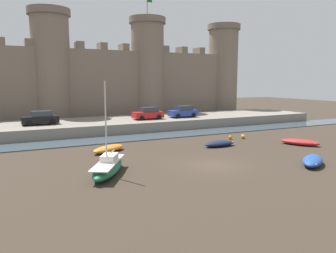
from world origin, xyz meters
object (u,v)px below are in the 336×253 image
at_px(rowboat_midflat_right, 109,149).
at_px(mooring_buoy_near_channel, 230,137).
at_px(rowboat_near_channel_right, 300,142).
at_px(mooring_buoy_off_centre, 243,137).
at_px(car_quay_east, 183,112).
at_px(rowboat_midflat_centre, 219,143).
at_px(car_quay_centre_east, 148,113).
at_px(sailboat_near_channel_left, 108,167).
at_px(rowboat_foreground_centre, 313,160).
at_px(car_quay_west, 40,118).

relative_size(rowboat_midflat_right, mooring_buoy_near_channel, 8.83).
height_order(rowboat_near_channel_right, mooring_buoy_off_centre, rowboat_near_channel_right).
bearing_deg(car_quay_east, rowboat_midflat_centre, -104.89).
xyz_separation_m(rowboat_near_channel_right, mooring_buoy_off_centre, (-2.75, 5.47, -0.08)).
height_order(rowboat_midflat_centre, mooring_buoy_near_channel, rowboat_midflat_centre).
xyz_separation_m(rowboat_midflat_right, car_quay_centre_east, (8.93, 11.87, 1.76)).
xyz_separation_m(sailboat_near_channel_left, rowboat_midflat_right, (2.07, 7.03, -0.22)).
bearing_deg(mooring_buoy_off_centre, rowboat_near_channel_right, -63.31).
xyz_separation_m(rowboat_midflat_right, car_quay_east, (14.34, 11.95, 1.76)).
relative_size(rowboat_foreground_centre, car_quay_centre_east, 0.92).
distance_m(rowboat_midflat_right, car_quay_west, 13.37).
xyz_separation_m(sailboat_near_channel_left, rowboat_midflat_centre, (12.60, 4.68, -0.24)).
relative_size(rowboat_near_channel_right, mooring_buoy_off_centre, 8.47).
distance_m(rowboat_foreground_centre, car_quay_east, 23.59).
relative_size(mooring_buoy_off_centre, car_quay_centre_east, 0.11).
xyz_separation_m(mooring_buoy_near_channel, car_quay_west, (-18.57, 11.99, 1.87)).
distance_m(rowboat_midflat_right, car_quay_centre_east, 14.96).
distance_m(rowboat_midflat_centre, car_quay_west, 21.23).
xyz_separation_m(rowboat_midflat_centre, car_quay_west, (-15.15, 14.77, 1.78)).
xyz_separation_m(rowboat_midflat_right, car_quay_west, (-4.61, 12.42, 1.76)).
relative_size(rowboat_foreground_centre, car_quay_east, 0.92).
xyz_separation_m(rowboat_near_channel_right, rowboat_midflat_right, (-18.26, 5.33, 0.01)).
xyz_separation_m(mooring_buoy_off_centre, car_quay_west, (-20.12, 12.28, 1.85)).
bearing_deg(sailboat_near_channel_left, car_quay_east, 49.17).
xyz_separation_m(sailboat_near_channel_left, rowboat_foreground_centre, (14.79, -4.49, -0.18)).
distance_m(mooring_buoy_off_centre, mooring_buoy_near_channel, 1.58).
xyz_separation_m(rowboat_near_channel_right, car_quay_east, (-3.92, 17.28, 1.77)).
distance_m(rowboat_midflat_centre, car_quay_centre_east, 14.43).
distance_m(mooring_buoy_near_channel, car_quay_centre_east, 12.63).
bearing_deg(car_quay_east, mooring_buoy_off_centre, -84.35).
xyz_separation_m(sailboat_near_channel_left, car_quay_east, (16.41, 18.98, 1.53)).
bearing_deg(mooring_buoy_off_centre, car_quay_centre_east, 119.29).
bearing_deg(mooring_buoy_near_channel, sailboat_near_channel_left, -155.01).
xyz_separation_m(rowboat_near_channel_right, mooring_buoy_near_channel, (-4.30, 5.77, -0.10)).
xyz_separation_m(car_quay_west, car_quay_centre_east, (13.54, -0.55, 0.00)).
bearing_deg(rowboat_midflat_right, rowboat_near_channel_right, -16.28).
relative_size(sailboat_near_channel_left, mooring_buoy_off_centre, 13.63).
relative_size(rowboat_near_channel_right, car_quay_east, 0.97).
height_order(rowboat_midflat_right, mooring_buoy_off_centre, rowboat_midflat_right).
distance_m(sailboat_near_channel_left, rowboat_foreground_centre, 15.46).
relative_size(rowboat_midflat_right, mooring_buoy_off_centre, 8.04).
distance_m(car_quay_east, car_quay_centre_east, 5.41).
xyz_separation_m(car_quay_east, car_quay_centre_east, (-5.41, -0.08, 0.00)).
relative_size(mooring_buoy_off_centre, mooring_buoy_near_channel, 1.10).
xyz_separation_m(rowboat_foreground_centre, rowboat_midflat_centre, (-2.19, 9.17, -0.07)).
bearing_deg(car_quay_west, rowboat_midflat_right, -69.63).
distance_m(sailboat_near_channel_left, mooring_buoy_off_centre, 18.98).
xyz_separation_m(rowboat_foreground_centre, car_quay_west, (-17.33, 23.94, 1.71)).
bearing_deg(car_quay_centre_east, sailboat_near_channel_left, -120.18).
height_order(sailboat_near_channel_left, car_quay_west, sailboat_near_channel_left).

